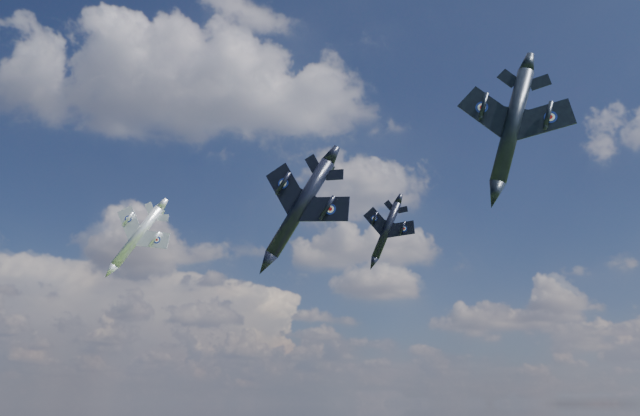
{
  "coord_description": "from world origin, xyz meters",
  "views": [
    {
      "loc": [
        -1.85,
        -62.63,
        57.17
      ],
      "look_at": [
        4.04,
        14.53,
        81.55
      ],
      "focal_mm": 35.0,
      "sensor_mm": 36.0,
      "label": 1
    }
  ],
  "objects_px": {
    "jet_lead_navy": "(300,207)",
    "jet_right_navy": "(512,126)",
    "jet_left_silver": "(137,236)",
    "jet_high_navy": "(386,230)"
  },
  "relations": [
    {
      "from": "jet_right_navy",
      "to": "jet_left_silver",
      "type": "height_order",
      "value": "jet_right_navy"
    },
    {
      "from": "jet_right_navy",
      "to": "jet_left_silver",
      "type": "distance_m",
      "value": 57.74
    },
    {
      "from": "jet_right_navy",
      "to": "jet_lead_navy",
      "type": "bearing_deg",
      "value": 169.72
    },
    {
      "from": "jet_high_navy",
      "to": "jet_left_silver",
      "type": "bearing_deg",
      "value": -145.45
    },
    {
      "from": "jet_lead_navy",
      "to": "jet_right_navy",
      "type": "relative_size",
      "value": 1.03
    },
    {
      "from": "jet_lead_navy",
      "to": "jet_left_silver",
      "type": "distance_m",
      "value": 34.91
    },
    {
      "from": "jet_lead_navy",
      "to": "jet_high_navy",
      "type": "distance_m",
      "value": 37.14
    },
    {
      "from": "jet_right_navy",
      "to": "jet_high_navy",
      "type": "xyz_separation_m",
      "value": [
        -3.87,
        45.7,
        2.18
      ]
    },
    {
      "from": "jet_high_navy",
      "to": "jet_left_silver",
      "type": "distance_m",
      "value": 39.7
    },
    {
      "from": "jet_lead_navy",
      "to": "jet_left_silver",
      "type": "relative_size",
      "value": 1.13
    }
  ]
}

